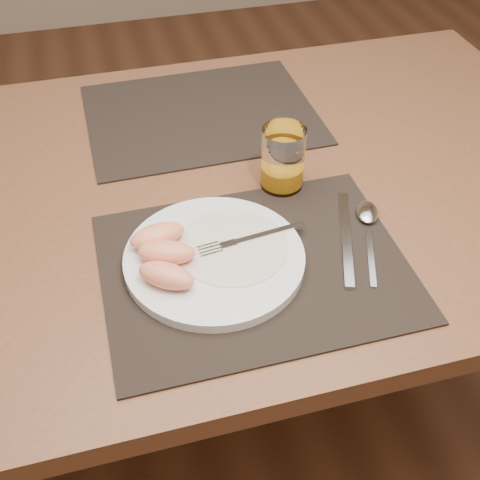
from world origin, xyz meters
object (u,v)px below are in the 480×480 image
(spoon, at_px, (368,218))
(table, at_px, (227,215))
(placemat_near, at_px, (254,267))
(placemat_far, at_px, (201,114))
(plate, at_px, (214,258))
(fork, at_px, (243,240))
(knife, at_px, (347,245))
(juice_glass, at_px, (283,161))

(spoon, bearing_deg, table, 138.36)
(placemat_near, bearing_deg, placemat_far, 87.97)
(placemat_far, xyz_separation_m, plate, (-0.07, -0.42, 0.01))
(placemat_near, relative_size, placemat_far, 1.00)
(table, xyz_separation_m, fork, (-0.02, -0.18, 0.11))
(table, distance_m, spoon, 0.27)
(placemat_near, height_order, knife, knife)
(fork, bearing_deg, juice_glass, 52.35)
(table, bearing_deg, spoon, -41.64)
(spoon, distance_m, juice_glass, 0.17)
(placemat_near, xyz_separation_m, spoon, (0.20, 0.05, 0.01))
(placemat_near, bearing_deg, spoon, 13.60)
(spoon, relative_size, juice_glass, 1.69)
(plate, bearing_deg, placemat_far, 80.29)
(fork, bearing_deg, knife, -13.17)
(placemat_far, relative_size, plate, 1.67)
(table, xyz_separation_m, juice_glass, (0.09, -0.04, 0.14))
(placemat_far, xyz_separation_m, juice_glass, (0.08, -0.26, 0.05))
(placemat_far, distance_m, juice_glass, 0.28)
(fork, xyz_separation_m, knife, (0.16, -0.04, -0.02))
(placemat_near, height_order, plate, plate)
(placemat_near, relative_size, juice_glass, 4.07)
(placemat_near, xyz_separation_m, juice_glass, (0.10, 0.18, 0.05))
(placemat_near, bearing_deg, juice_glass, 60.61)
(placemat_far, height_order, juice_glass, juice_glass)
(knife, xyz_separation_m, spoon, (0.06, 0.05, 0.00))
(knife, distance_m, juice_glass, 0.19)
(table, height_order, juice_glass, juice_glass)
(plate, xyz_separation_m, fork, (0.05, 0.02, 0.01))
(placemat_near, bearing_deg, fork, 99.84)
(knife, bearing_deg, juice_glass, 105.64)
(fork, height_order, knife, fork)
(fork, bearing_deg, table, 84.09)
(knife, bearing_deg, plate, 174.40)
(placemat_far, bearing_deg, knife, -73.09)
(table, distance_m, placemat_near, 0.24)
(table, relative_size, fork, 7.99)
(placemat_near, xyz_separation_m, knife, (0.15, 0.00, 0.00))
(plate, relative_size, knife, 1.27)
(plate, height_order, spoon, plate)
(table, bearing_deg, placemat_near, -93.11)
(placemat_near, distance_m, plate, 0.06)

